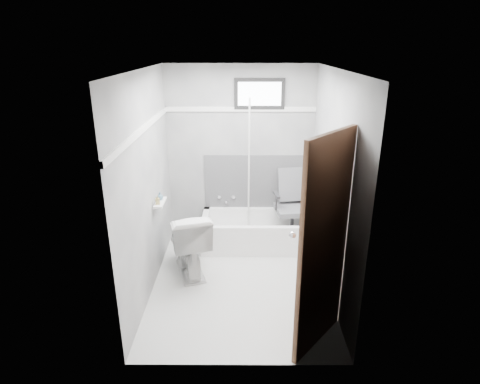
{
  "coord_description": "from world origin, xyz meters",
  "views": [
    {
      "loc": [
        0.02,
        -4.05,
        2.65
      ],
      "look_at": [
        0.0,
        0.35,
        1.0
      ],
      "focal_mm": 30.0,
      "sensor_mm": 36.0,
      "label": 1
    }
  ],
  "objects_px": {
    "toilet": "(188,242)",
    "soap_bottle_a": "(157,200)",
    "office_chair": "(293,205)",
    "door": "(363,264)",
    "bathtub": "(257,231)",
    "soap_bottle_b": "(160,196)"
  },
  "relations": [
    {
      "from": "office_chair",
      "to": "toilet",
      "type": "distance_m",
      "value": 1.54
    },
    {
      "from": "soap_bottle_a",
      "to": "soap_bottle_b",
      "type": "xyz_separation_m",
      "value": [
        0.0,
        0.14,
        -0.01
      ]
    },
    {
      "from": "office_chair",
      "to": "soap_bottle_b",
      "type": "relative_size",
      "value": 9.37
    },
    {
      "from": "bathtub",
      "to": "toilet",
      "type": "height_order",
      "value": "toilet"
    },
    {
      "from": "toilet",
      "to": "soap_bottle_b",
      "type": "distance_m",
      "value": 0.65
    },
    {
      "from": "office_chair",
      "to": "toilet",
      "type": "height_order",
      "value": "office_chair"
    },
    {
      "from": "bathtub",
      "to": "office_chair",
      "type": "xyz_separation_m",
      "value": [
        0.49,
        0.05,
        0.37
      ]
    },
    {
      "from": "toilet",
      "to": "office_chair",
      "type": "bearing_deg",
      "value": -168.41
    },
    {
      "from": "bathtub",
      "to": "soap_bottle_b",
      "type": "xyz_separation_m",
      "value": [
        -1.17,
        -0.61,
        0.75
      ]
    },
    {
      "from": "toilet",
      "to": "soap_bottle_a",
      "type": "bearing_deg",
      "value": -7.82
    },
    {
      "from": "bathtub",
      "to": "soap_bottle_a",
      "type": "height_order",
      "value": "soap_bottle_a"
    },
    {
      "from": "office_chair",
      "to": "door",
      "type": "bearing_deg",
      "value": -91.74
    },
    {
      "from": "office_chair",
      "to": "soap_bottle_a",
      "type": "xyz_separation_m",
      "value": [
        -1.66,
        -0.8,
        0.39
      ]
    },
    {
      "from": "toilet",
      "to": "soap_bottle_a",
      "type": "distance_m",
      "value": 0.65
    },
    {
      "from": "toilet",
      "to": "soap_bottle_b",
      "type": "height_order",
      "value": "soap_bottle_b"
    },
    {
      "from": "door",
      "to": "soap_bottle_b",
      "type": "xyz_separation_m",
      "value": [
        -1.92,
        1.6,
        -0.04
      ]
    },
    {
      "from": "bathtub",
      "to": "soap_bottle_a",
      "type": "distance_m",
      "value": 1.58
    },
    {
      "from": "bathtub",
      "to": "soap_bottle_b",
      "type": "height_order",
      "value": "soap_bottle_b"
    },
    {
      "from": "bathtub",
      "to": "toilet",
      "type": "distance_m",
      "value": 1.11
    },
    {
      "from": "bathtub",
      "to": "door",
      "type": "height_order",
      "value": "door"
    },
    {
      "from": "office_chair",
      "to": "door",
      "type": "xyz_separation_m",
      "value": [
        0.26,
        -2.26,
        0.42
      ]
    },
    {
      "from": "bathtub",
      "to": "soap_bottle_b",
      "type": "bearing_deg",
      "value": -152.54
    }
  ]
}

